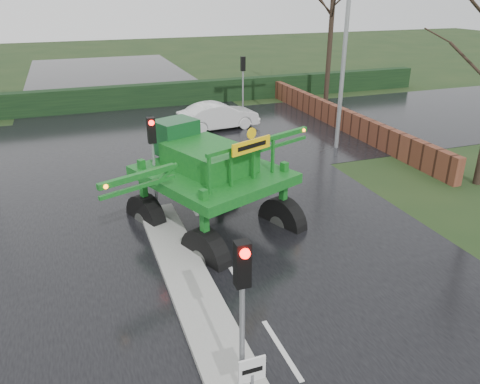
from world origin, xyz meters
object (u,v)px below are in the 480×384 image
object	(u,v)px
street_light_right	(341,21)
traffic_signal_far	(243,72)
keep_left_sign	(252,378)
crop_sprayer	(199,188)
traffic_signal_near	(242,290)
traffic_signal_mid	(153,145)
white_sedan	(219,129)

from	to	relation	value
street_light_right	traffic_signal_far	bearing A→B (deg)	101.95
keep_left_sign	crop_sprayer	bearing A→B (deg)	83.14
keep_left_sign	crop_sprayer	size ratio (longest dim) A/B	0.18
keep_left_sign	street_light_right	distance (m)	17.23
traffic_signal_near	street_light_right	bearing A→B (deg)	53.87
keep_left_sign	traffic_signal_mid	bearing A→B (deg)	90.00
crop_sprayer	street_light_right	bearing A→B (deg)	18.54
street_light_right	crop_sprayer	xyz separation A→B (m)	(-8.78, -7.52, -3.81)
street_light_right	keep_left_sign	bearing A→B (deg)	-125.12
street_light_right	white_sedan	bearing A→B (deg)	128.60
traffic_signal_near	white_sedan	bearing A→B (deg)	73.74
traffic_signal_mid	street_light_right	bearing A→B (deg)	25.40
crop_sprayer	white_sedan	size ratio (longest dim) A/B	1.71
traffic_signal_near	traffic_signal_far	xyz separation A→B (m)	(7.80, 21.02, 0.00)
traffic_signal_near	white_sedan	distance (m)	19.17
traffic_signal_mid	traffic_signal_far	world-z (taller)	same
traffic_signal_far	keep_left_sign	bearing A→B (deg)	70.07
traffic_signal_near	traffic_signal_mid	size ratio (longest dim) A/B	1.00
traffic_signal_mid	street_light_right	world-z (taller)	street_light_right
keep_left_sign	street_light_right	bearing A→B (deg)	54.88
keep_left_sign	traffic_signal_near	world-z (taller)	traffic_signal_near
white_sedan	traffic_signal_far	bearing A→B (deg)	-48.01
traffic_signal_far	crop_sprayer	bearing A→B (deg)	65.49
white_sedan	keep_left_sign	bearing A→B (deg)	157.86
traffic_signal_near	white_sedan	xyz separation A→B (m)	(5.32, 18.24, -2.59)
traffic_signal_far	crop_sprayer	xyz separation A→B (m)	(-7.08, -15.53, -0.41)
traffic_signal_near	street_light_right	size ratio (longest dim) A/B	0.35
keep_left_sign	traffic_signal_far	size ratio (longest dim) A/B	0.38
keep_left_sign	traffic_signal_near	distance (m)	1.61
street_light_right	crop_sprayer	size ratio (longest dim) A/B	1.30
white_sedan	crop_sprayer	bearing A→B (deg)	153.87
street_light_right	crop_sprayer	bearing A→B (deg)	-139.40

